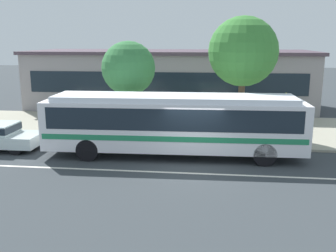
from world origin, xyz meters
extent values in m
plane|color=#343A3E|center=(0.00, 0.00, 0.00)|extent=(120.00, 120.00, 0.00)
cube|color=#9E9B88|center=(0.00, 6.86, 0.06)|extent=(60.00, 8.00, 0.12)
cube|color=silver|center=(0.00, -0.80, 0.00)|extent=(56.00, 0.16, 0.01)
cube|color=white|center=(-0.98, 1.51, 1.51)|extent=(11.81, 2.81, 2.18)
cube|color=white|center=(-0.98, 1.51, 2.72)|extent=(10.86, 2.48, 0.24)
cube|color=#19232D|center=(-0.98, 1.51, 1.95)|extent=(11.11, 2.81, 0.96)
cube|color=#207F51|center=(-0.98, 1.51, 1.12)|extent=(11.58, 2.83, 0.24)
cube|color=#19232D|center=(4.84, 1.68, 1.95)|extent=(0.18, 2.18, 1.05)
cylinder|color=black|center=(2.98, 2.72, 0.50)|extent=(1.01, 0.31, 1.00)
cylinder|color=black|center=(3.04, 0.53, 0.50)|extent=(1.01, 0.31, 1.00)
cylinder|color=black|center=(-4.77, 2.50, 0.50)|extent=(1.01, 0.31, 1.00)
cylinder|color=black|center=(-4.71, 0.31, 0.50)|extent=(1.01, 0.31, 1.00)
cylinder|color=black|center=(-8.37, 2.43, 0.32)|extent=(0.64, 0.22, 0.64)
cylinder|color=black|center=(-8.37, 0.80, 0.32)|extent=(0.64, 0.22, 0.64)
cylinder|color=#2E3D35|center=(-2.34, 3.69, 0.53)|extent=(0.14, 0.14, 0.82)
cylinder|color=#2E3D35|center=(-2.48, 3.76, 0.53)|extent=(0.14, 0.14, 0.82)
cylinder|color=#47954D|center=(-2.41, 3.72, 1.26)|extent=(0.46, 0.46, 0.64)
sphere|color=tan|center=(-2.41, 3.72, 1.68)|extent=(0.20, 0.20, 0.20)
cylinder|color=#7F5F62|center=(-5.42, 4.83, 0.55)|extent=(0.14, 0.14, 0.85)
cylinder|color=#7F5F62|center=(-5.53, 4.94, 0.55)|extent=(0.14, 0.14, 0.85)
cylinder|color=#386BBA|center=(-5.47, 4.88, 1.28)|extent=(0.48, 0.48, 0.62)
sphere|color=tan|center=(-5.47, 4.88, 1.71)|extent=(0.24, 0.24, 0.24)
cylinder|color=gray|center=(4.33, 3.58, 1.39)|extent=(0.08, 0.08, 2.55)
cube|color=yellow|center=(4.33, 3.58, 2.47)|extent=(0.07, 0.44, 0.56)
cylinder|color=brown|center=(-3.78, 4.88, 1.44)|extent=(0.31, 0.31, 2.65)
sphere|color=#367941|center=(-3.78, 4.88, 3.78)|extent=(2.90, 2.90, 2.90)
cylinder|color=brown|center=(2.31, 5.45, 1.75)|extent=(0.35, 0.35, 3.26)
sphere|color=#3A8036|center=(2.31, 5.45, 4.68)|extent=(3.70, 3.70, 3.70)
cube|color=gray|center=(-2.60, 14.63, 2.10)|extent=(21.24, 7.34, 4.20)
cube|color=#19232D|center=(-2.60, 10.93, 2.31)|extent=(19.54, 0.04, 1.51)
cube|color=#483A46|center=(-2.60, 14.63, 4.32)|extent=(21.64, 7.74, 0.24)
camera|label=1|loc=(0.76, -15.56, 5.33)|focal=41.06mm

